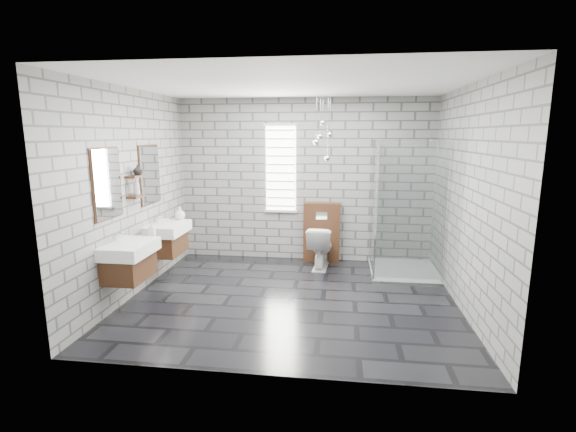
% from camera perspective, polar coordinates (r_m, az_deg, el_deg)
% --- Properties ---
extents(floor, '(4.20, 3.60, 0.02)m').
position_cam_1_polar(floor, '(5.58, 0.48, -11.26)').
color(floor, black).
rests_on(floor, ground).
extents(ceiling, '(4.20, 3.60, 0.02)m').
position_cam_1_polar(ceiling, '(5.19, 0.54, 17.70)').
color(ceiling, white).
rests_on(ceiling, wall_back).
extents(wall_back, '(4.20, 0.02, 2.70)m').
position_cam_1_polar(wall_back, '(7.00, 2.29, 4.84)').
color(wall_back, gray).
rests_on(wall_back, floor).
extents(wall_front, '(4.20, 0.02, 2.70)m').
position_cam_1_polar(wall_front, '(3.46, -3.10, -1.67)').
color(wall_front, gray).
rests_on(wall_front, floor).
extents(wall_left, '(0.02, 3.60, 2.70)m').
position_cam_1_polar(wall_left, '(5.85, -20.49, 2.91)').
color(wall_left, gray).
rests_on(wall_left, floor).
extents(wall_right, '(0.02, 3.60, 2.70)m').
position_cam_1_polar(wall_right, '(5.39, 23.39, 2.05)').
color(wall_right, gray).
rests_on(wall_right, floor).
extents(vanity_left, '(0.47, 0.70, 1.57)m').
position_cam_1_polar(vanity_left, '(5.34, -21.20, -4.39)').
color(vanity_left, '#492916').
rests_on(vanity_left, wall_left).
extents(vanity_right, '(0.47, 0.70, 1.57)m').
position_cam_1_polar(vanity_right, '(6.29, -16.47, -1.81)').
color(vanity_right, '#492916').
rests_on(vanity_right, wall_left).
extents(shelf_lower, '(0.14, 0.30, 0.03)m').
position_cam_1_polar(shelf_lower, '(5.78, -19.99, 2.54)').
color(shelf_lower, '#492916').
rests_on(shelf_lower, wall_left).
extents(shelf_upper, '(0.14, 0.30, 0.03)m').
position_cam_1_polar(shelf_upper, '(5.75, -20.16, 5.11)').
color(shelf_upper, '#492916').
rests_on(shelf_upper, wall_left).
extents(window, '(0.56, 0.05, 1.48)m').
position_cam_1_polar(window, '(7.00, -1.00, 6.49)').
color(window, white).
rests_on(window, wall_back).
extents(cistern_panel, '(0.60, 0.20, 1.00)m').
position_cam_1_polar(cistern_panel, '(7.02, 4.63, -2.22)').
color(cistern_panel, '#492916').
rests_on(cistern_panel, floor).
extents(flush_plate, '(0.18, 0.01, 0.12)m').
position_cam_1_polar(flush_plate, '(6.85, 4.62, 0.02)').
color(flush_plate, silver).
rests_on(flush_plate, cistern_panel).
extents(shower_enclosure, '(1.00, 1.00, 2.03)m').
position_cam_1_polar(shower_enclosure, '(6.57, 14.91, -3.47)').
color(shower_enclosure, white).
rests_on(shower_enclosure, floor).
extents(pendant_cluster, '(0.29, 0.27, 0.99)m').
position_cam_1_polar(pendant_cluster, '(6.50, 4.84, 10.58)').
color(pendant_cluster, silver).
rests_on(pendant_cluster, ceiling).
extents(toilet, '(0.43, 0.70, 0.68)m').
position_cam_1_polar(toilet, '(6.71, 4.45, -4.23)').
color(toilet, white).
rests_on(toilet, floor).
extents(soap_bottle_a, '(0.08, 0.08, 0.16)m').
position_cam_1_polar(soap_bottle_a, '(5.57, -18.12, -1.70)').
color(soap_bottle_a, '#B2B2B2').
rests_on(soap_bottle_a, vanity_left).
extents(soap_bottle_b, '(0.17, 0.17, 0.19)m').
position_cam_1_polar(soap_bottle_b, '(6.49, -14.58, 0.39)').
color(soap_bottle_b, '#B2B2B2').
rests_on(soap_bottle_b, vanity_right).
extents(soap_bottle_c, '(0.09, 0.09, 0.22)m').
position_cam_1_polar(soap_bottle_c, '(5.75, -20.02, 3.77)').
color(soap_bottle_c, '#B2B2B2').
rests_on(soap_bottle_c, shelf_lower).
extents(vase, '(0.16, 0.16, 0.13)m').
position_cam_1_polar(vase, '(5.79, -19.87, 5.96)').
color(vase, '#B2B2B2').
rests_on(vase, shelf_upper).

